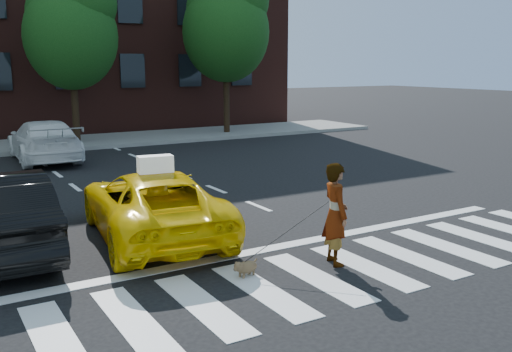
{
  "coord_description": "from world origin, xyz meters",
  "views": [
    {
      "loc": [
        -5.22,
        -6.81,
        3.32
      ],
      "look_at": [
        0.6,
        2.86,
        1.1
      ],
      "focal_mm": 40.0,
      "sensor_mm": 36.0,
      "label": 1
    }
  ],
  "objects_px": {
    "dog": "(245,267)",
    "white_suv": "(44,141)",
    "taxi": "(153,204)",
    "woman": "(335,214)",
    "tree_right": "(226,21)",
    "tree_mid": "(71,25)"
  },
  "relations": [
    {
      "from": "tree_mid",
      "to": "taxi",
      "type": "distance_m",
      "value": 14.36
    },
    {
      "from": "woman",
      "to": "dog",
      "type": "xyz_separation_m",
      "value": [
        -1.62,
        0.22,
        -0.7
      ]
    },
    {
      "from": "tree_right",
      "to": "white_suv",
      "type": "distance_m",
      "value": 10.52
    },
    {
      "from": "tree_mid",
      "to": "white_suv",
      "type": "distance_m",
      "value": 5.58
    },
    {
      "from": "tree_right",
      "to": "dog",
      "type": "xyz_separation_m",
      "value": [
        -8.49,
        -16.39,
        -5.1
      ]
    },
    {
      "from": "white_suv",
      "to": "dog",
      "type": "distance_m",
      "value": 13.21
    },
    {
      "from": "taxi",
      "to": "woman",
      "type": "distance_m",
      "value": 3.66
    },
    {
      "from": "dog",
      "to": "white_suv",
      "type": "bearing_deg",
      "value": 79.28
    },
    {
      "from": "woman",
      "to": "dog",
      "type": "bearing_deg",
      "value": 97.23
    },
    {
      "from": "tree_right",
      "to": "dog",
      "type": "distance_m",
      "value": 19.14
    },
    {
      "from": "white_suv",
      "to": "dog",
      "type": "height_order",
      "value": "white_suv"
    },
    {
      "from": "tree_right",
      "to": "dog",
      "type": "height_order",
      "value": "tree_right"
    },
    {
      "from": "taxi",
      "to": "woman",
      "type": "relative_size",
      "value": 2.73
    },
    {
      "from": "tree_mid",
      "to": "woman",
      "type": "xyz_separation_m",
      "value": [
        0.13,
        -16.61,
        -3.99
      ]
    },
    {
      "from": "tree_mid",
      "to": "dog",
      "type": "height_order",
      "value": "tree_mid"
    },
    {
      "from": "taxi",
      "to": "dog",
      "type": "relative_size",
      "value": 9.45
    },
    {
      "from": "woman",
      "to": "dog",
      "type": "height_order",
      "value": "woman"
    },
    {
      "from": "white_suv",
      "to": "taxi",
      "type": "bearing_deg",
      "value": 91.51
    },
    {
      "from": "tree_right",
      "to": "taxi",
      "type": "xyz_separation_m",
      "value": [
        -8.93,
        -13.59,
        -4.61
      ]
    },
    {
      "from": "tree_right",
      "to": "white_suv",
      "type": "xyz_separation_m",
      "value": [
        -8.93,
        -3.19,
        -4.55
      ]
    },
    {
      "from": "tree_mid",
      "to": "tree_right",
      "type": "height_order",
      "value": "tree_right"
    },
    {
      "from": "woman",
      "to": "dog",
      "type": "distance_m",
      "value": 1.77
    }
  ]
}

